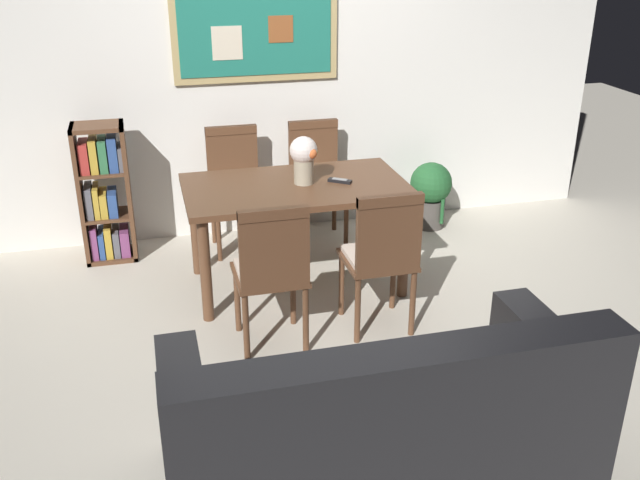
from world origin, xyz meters
The scene contains 12 objects.
ground_plane centered at (0.00, 0.00, 0.00)m, with size 12.00×12.00×0.00m, color beige.
wall_back_with_painting centered at (0.00, 1.57, 1.30)m, with size 5.20×0.14×2.60m.
dining_table centered at (-0.14, 0.50, 0.62)m, with size 1.44×0.84×0.72m.
dining_chair_near_left centered at (-0.45, -0.27, 0.54)m, with size 0.40×0.41×0.91m.
dining_chair_near_right centered at (0.21, -0.23, 0.54)m, with size 0.40×0.41×0.91m.
dining_chair_far_right centered at (0.19, 1.26, 0.54)m, with size 0.40×0.41×0.91m.
dining_chair_far_left centered at (-0.44, 1.25, 0.54)m, with size 0.40×0.41×0.91m.
leather_couch centered at (-0.21, -1.46, 0.31)m, with size 1.80×0.84×0.84m.
bookshelf centered at (-1.37, 1.25, 0.49)m, with size 0.36×0.28×1.00m.
potted_ivy centered at (1.13, 1.23, 0.30)m, with size 0.33×0.33×0.55m.
flower_vase centered at (-0.08, 0.51, 0.90)m, with size 0.19×0.18×0.31m.
tv_remote centered at (0.15, 0.46, 0.73)m, with size 0.15×0.13×0.02m.
Camera 1 is at (-1.06, -3.76, 2.25)m, focal length 39.87 mm.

